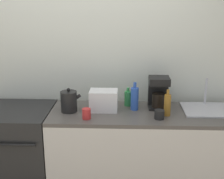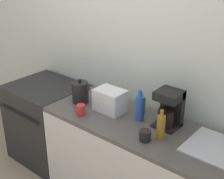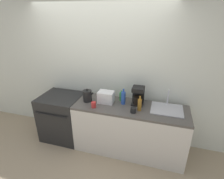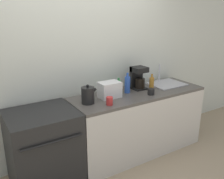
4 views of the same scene
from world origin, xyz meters
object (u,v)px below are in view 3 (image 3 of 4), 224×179
(kettle, at_px, (87,96))
(bottle_blue, at_px, (123,98))
(toaster, at_px, (106,97))
(cup_red, at_px, (94,105))
(cup_black, at_px, (133,110))
(bottle_green, at_px, (121,96))
(bottle_amber, at_px, (140,105))
(coffee_maker, at_px, (138,95))
(stove, at_px, (63,116))

(kettle, distance_m, bottle_blue, 0.63)
(kettle, xyz_separation_m, toaster, (0.33, 0.04, -0.00))
(cup_red, bearing_deg, cup_black, 2.31)
(kettle, relative_size, bottle_green, 1.26)
(toaster, relative_size, cup_red, 2.75)
(bottle_amber, bearing_deg, cup_red, -171.23)
(bottle_blue, bearing_deg, cup_black, -46.84)
(coffee_maker, distance_m, cup_red, 0.76)
(stove, distance_m, cup_red, 0.92)
(cup_black, bearing_deg, bottle_green, 128.60)
(stove, distance_m, cup_black, 1.50)
(kettle, bearing_deg, bottle_amber, -4.28)
(stove, relative_size, kettle, 3.80)
(stove, relative_size, bottle_amber, 3.57)
(coffee_maker, xyz_separation_m, bottle_amber, (0.06, -0.22, -0.06))
(toaster, height_order, bottle_green, toaster)
(kettle, bearing_deg, bottle_blue, 6.83)
(kettle, bearing_deg, cup_black, -10.50)
(kettle, relative_size, bottle_blue, 0.85)
(toaster, height_order, cup_red, toaster)
(coffee_maker, relative_size, bottle_amber, 1.27)
(bottle_amber, bearing_deg, bottle_green, 143.82)
(toaster, bearing_deg, cup_black, -21.34)
(kettle, xyz_separation_m, bottle_green, (0.56, 0.19, -0.02))
(bottle_green, relative_size, cup_black, 2.07)
(bottle_green, height_order, bottle_amber, bottle_amber)
(coffee_maker, distance_m, bottle_blue, 0.25)
(stove, relative_size, bottle_blue, 3.24)
(bottle_green, relative_size, bottle_amber, 0.75)
(cup_red, bearing_deg, bottle_blue, 30.44)
(kettle, relative_size, bottle_amber, 0.94)
(bottle_green, xyz_separation_m, bottle_amber, (0.36, -0.26, 0.03))
(bottle_blue, relative_size, bottle_green, 1.47)
(bottle_blue, distance_m, cup_black, 0.33)
(cup_red, bearing_deg, stove, 164.86)
(cup_red, bearing_deg, bottle_green, 45.09)
(kettle, distance_m, cup_red, 0.27)
(stove, xyz_separation_m, bottle_amber, (1.49, -0.09, 0.54))
(toaster, relative_size, bottle_green, 1.43)
(cup_red, bearing_deg, kettle, 135.78)
(cup_red, bearing_deg, toaster, 58.28)
(stove, relative_size, bottle_green, 4.77)
(toaster, bearing_deg, coffee_maker, 11.06)
(bottle_blue, height_order, bottle_amber, bottle_blue)
(bottle_blue, height_order, bottle_green, bottle_blue)
(kettle, height_order, cup_black, kettle)
(toaster, bearing_deg, stove, -178.54)
(coffee_maker, distance_m, bottle_green, 0.31)
(bottle_blue, bearing_deg, toaster, -174.23)
(stove, relative_size, cup_red, 9.17)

